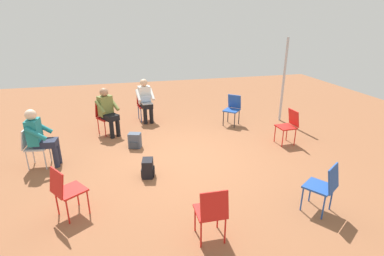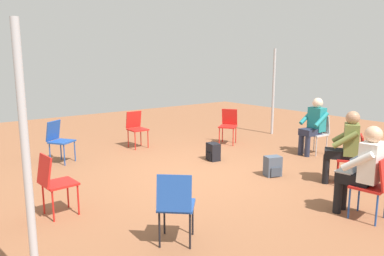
% 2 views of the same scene
% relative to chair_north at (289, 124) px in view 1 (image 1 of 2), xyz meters
% --- Properties ---
extents(ground_plane, '(16.64, 16.64, 0.00)m').
position_rel_chair_north_xyz_m(ground_plane, '(0.25, -2.71, -0.50)').
color(ground_plane, brown).
extents(chair_north, '(0.42, 0.46, 0.85)m').
position_rel_chair_north_xyz_m(chair_north, '(0.00, 0.00, 0.00)').
color(chair_north, red).
rests_on(chair_north, ground).
extents(chair_south, '(0.44, 0.47, 0.85)m').
position_rel_chair_north_xyz_m(chair_south, '(-0.17, -5.71, 0.00)').
color(chair_south, '#B7B7BC').
rests_on(chair_south, ground).
extents(chair_west, '(0.49, 0.45, 0.85)m').
position_rel_chair_north_xyz_m(chair_west, '(-2.67, -3.22, 0.00)').
color(chair_west, red).
rests_on(chair_west, ground).
extents(chair_northwest, '(0.59, 0.58, 0.85)m').
position_rel_chair_north_xyz_m(chair_northwest, '(-1.62, -0.81, 0.00)').
color(chair_northwest, '#1E4799').
rests_on(chair_northwest, ground).
extents(chair_southwest, '(0.58, 0.56, 0.85)m').
position_rel_chair_north_xyz_m(chair_southwest, '(-1.78, -4.33, 0.00)').
color(chair_southwest, red).
rests_on(chair_southwest, ground).
extents(chair_east, '(0.44, 0.41, 0.85)m').
position_rel_chair_north_xyz_m(chair_east, '(2.81, -2.83, 0.00)').
color(chair_east, red).
rests_on(chair_east, ground).
extents(chair_southeast, '(0.57, 0.58, 0.85)m').
position_rel_chair_north_xyz_m(chair_southeast, '(1.76, -4.82, 0.00)').
color(chair_southeast, red).
rests_on(chair_southeast, ground).
extents(chair_northeast, '(0.58, 0.57, 0.85)m').
position_rel_chair_north_xyz_m(chair_northeast, '(2.60, -0.93, 0.00)').
color(chair_northeast, '#1E4799').
rests_on(chair_northeast, ground).
extents(person_with_laptop, '(0.56, 0.54, 1.24)m').
position_rel_chair_north_xyz_m(person_with_laptop, '(-2.50, -3.19, 0.20)').
color(person_with_laptop, black).
rests_on(person_with_laptop, ground).
extents(person_in_teal, '(0.53, 0.54, 1.24)m').
position_rel_chair_north_xyz_m(person_in_teal, '(-0.15, -5.54, 0.20)').
color(person_in_teal, '#23283D').
rests_on(person_in_teal, ground).
extents(person_in_olive, '(0.63, 0.63, 1.24)m').
position_rel_chair_north_xyz_m(person_in_olive, '(-1.64, -4.24, 0.20)').
color(person_in_olive, black).
rests_on(person_in_olive, ground).
extents(backpack_near_laptop_user, '(0.30, 0.33, 0.36)m').
position_rel_chair_north_xyz_m(backpack_near_laptop_user, '(-0.64, -3.65, -0.34)').
color(backpack_near_laptop_user, '#475160').
rests_on(backpack_near_laptop_user, ground).
extents(backpack_by_empty_chair, '(0.31, 0.28, 0.36)m').
position_rel_chair_north_xyz_m(backpack_by_empty_chair, '(0.80, -3.49, -0.34)').
color(backpack_by_empty_chair, black).
rests_on(backpack_by_empty_chair, ground).
extents(tent_pole_far, '(0.07, 0.07, 2.40)m').
position_rel_chair_north_xyz_m(tent_pole_far, '(-1.60, 0.70, 0.71)').
color(tent_pole_far, '#B2B2B7').
rests_on(tent_pole_far, ground).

